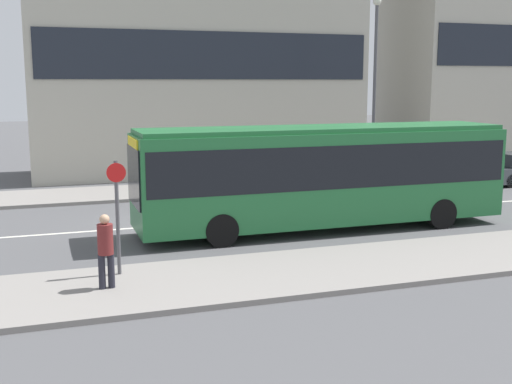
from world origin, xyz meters
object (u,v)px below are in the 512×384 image
at_px(pedestrian_near_stop, 106,247).
at_px(street_lamp, 375,73).
at_px(parked_car_0, 426,175).
at_px(bus_stop_sign, 117,209).
at_px(city_bus, 323,171).

xyz_separation_m(pedestrian_near_stop, street_lamp, (12.85, 11.53, 3.88)).
bearing_deg(parked_car_0, bus_stop_sign, -148.34).
bearing_deg(bus_stop_sign, parked_car_0, 31.66).
xyz_separation_m(parked_car_0, bus_stop_sign, (-13.97, -8.62, 1.05)).
distance_m(city_bus, pedestrian_near_stop, 8.27).
relative_size(city_bus, pedestrian_near_stop, 7.09).
relative_size(city_bus, bus_stop_sign, 4.35).
relative_size(city_bus, street_lamp, 1.45).
height_order(pedestrian_near_stop, bus_stop_sign, bus_stop_sign).
distance_m(parked_car_0, street_lamp, 4.95).
height_order(city_bus, street_lamp, street_lamp).
distance_m(pedestrian_near_stop, bus_stop_sign, 1.22).
relative_size(city_bus, parked_car_0, 2.90).
xyz_separation_m(parked_car_0, street_lamp, (-1.51, 1.96, 4.29)).
distance_m(city_bus, bus_stop_sign, 7.44).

